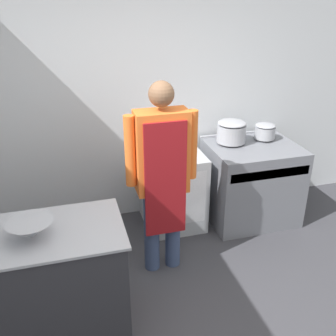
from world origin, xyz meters
TOP-DOWN VIEW (x-y plane):
  - wall_back at (0.00, 2.12)m, footprint 8.00×0.05m
  - prep_counter at (-1.05, 0.52)m, footprint 1.17×0.68m
  - stove at (1.16, 1.65)m, footprint 0.95×0.79m
  - fridge_unit at (0.28, 1.76)m, footprint 0.62×0.63m
  - person_cook at (-0.03, 1.05)m, footprint 0.63×0.24m
  - mixing_bowl at (-1.08, 0.48)m, footprint 0.31×0.31m
  - stock_pot at (0.95, 1.79)m, footprint 0.31×0.31m
  - sauce_pot at (1.35, 1.79)m, footprint 0.23×0.23m

SIDE VIEW (x-z plane):
  - fridge_unit at x=0.28m, z-range 0.00..0.84m
  - stove at x=1.16m, z-range -0.01..0.89m
  - prep_counter at x=-1.05m, z-range 0.00..0.91m
  - mixing_bowl at x=-1.08m, z-range 0.91..1.04m
  - sauce_pot at x=1.35m, z-range 0.90..1.07m
  - person_cook at x=-0.03m, z-range 0.12..1.90m
  - stock_pot at x=0.95m, z-range 0.90..1.14m
  - wall_back at x=0.00m, z-range 0.00..2.70m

